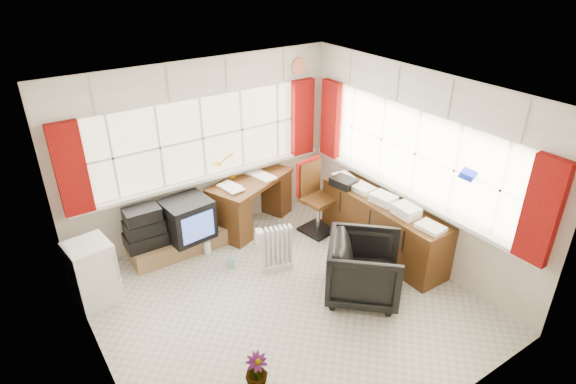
% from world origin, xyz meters
% --- Properties ---
extents(ground, '(4.00, 4.00, 0.00)m').
position_xyz_m(ground, '(0.00, 0.00, 0.00)').
color(ground, beige).
rests_on(ground, ground).
extents(room_walls, '(4.00, 4.00, 4.00)m').
position_xyz_m(room_walls, '(0.00, 0.00, 1.50)').
color(room_walls, beige).
rests_on(room_walls, ground).
extents(window_back, '(3.70, 0.12, 3.60)m').
position_xyz_m(window_back, '(0.00, 1.94, 0.95)').
color(window_back, '#FFF7C9').
rests_on(window_back, room_walls).
extents(window_right, '(0.12, 3.70, 3.60)m').
position_xyz_m(window_right, '(1.94, 0.00, 0.95)').
color(window_right, '#FFF7C9').
rests_on(window_right, room_walls).
extents(curtains, '(3.83, 3.83, 1.15)m').
position_xyz_m(curtains, '(0.92, 0.93, 1.46)').
color(curtains, '#94080E').
rests_on(curtains, room_walls).
extents(overhead_cabinets, '(3.98, 3.98, 0.48)m').
position_xyz_m(overhead_cabinets, '(0.98, 0.98, 2.25)').
color(overhead_cabinets, white).
rests_on(overhead_cabinets, room_walls).
extents(desk, '(1.45, 1.09, 0.78)m').
position_xyz_m(desk, '(0.60, 1.79, 0.42)').
color(desk, '#593515').
rests_on(desk, ground).
extents(desk_lamp, '(0.16, 0.14, 0.39)m').
position_xyz_m(desk_lamp, '(0.42, 1.99, 1.02)').
color(desk_lamp, yellow).
rests_on(desk_lamp, desk).
extents(task_chair, '(0.52, 0.54, 1.08)m').
position_xyz_m(task_chair, '(1.29, 1.18, 0.57)').
color(task_chair, black).
rests_on(task_chair, ground).
extents(office_chair, '(1.19, 1.18, 0.77)m').
position_xyz_m(office_chair, '(0.87, -0.39, 0.39)').
color(office_chair, black).
rests_on(office_chair, ground).
extents(radiator, '(0.44, 0.28, 0.62)m').
position_xyz_m(radiator, '(0.30, 0.64, 0.25)').
color(radiator, white).
rests_on(radiator, ground).
extents(credenza, '(0.50, 2.00, 0.85)m').
position_xyz_m(credenza, '(1.73, 0.20, 0.40)').
color(credenza, '#593515').
rests_on(credenza, ground).
extents(file_tray, '(0.32, 0.38, 0.11)m').
position_xyz_m(file_tray, '(1.58, 0.87, 0.81)').
color(file_tray, black).
rests_on(file_tray, credenza).
extents(tv_bench, '(1.40, 0.50, 0.25)m').
position_xyz_m(tv_bench, '(-0.55, 1.72, 0.12)').
color(tv_bench, olive).
rests_on(tv_bench, ground).
extents(crt_tv, '(0.65, 0.61, 0.54)m').
position_xyz_m(crt_tv, '(-0.47, 1.62, 0.52)').
color(crt_tv, black).
rests_on(crt_tv, tv_bench).
extents(hifi_stack, '(0.54, 0.35, 0.55)m').
position_xyz_m(hifi_stack, '(-1.02, 1.73, 0.51)').
color(hifi_stack, black).
rests_on(hifi_stack, tv_bench).
extents(mini_fridge, '(0.51, 0.51, 0.79)m').
position_xyz_m(mini_fridge, '(-1.80, 1.31, 0.39)').
color(mini_fridge, white).
rests_on(mini_fridge, ground).
extents(spray_bottle_a, '(0.13, 0.13, 0.29)m').
position_xyz_m(spray_bottle_a, '(-0.30, 1.45, 0.14)').
color(spray_bottle_a, white).
rests_on(spray_bottle_a, ground).
extents(spray_bottle_b, '(0.12, 0.12, 0.18)m').
position_xyz_m(spray_bottle_b, '(-0.18, 0.99, 0.09)').
color(spray_bottle_b, '#86C8BC').
rests_on(spray_bottle_b, ground).
extents(flower_vase, '(0.26, 0.26, 0.39)m').
position_xyz_m(flower_vase, '(-0.88, -0.85, 0.20)').
color(flower_vase, black).
rests_on(flower_vase, ground).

